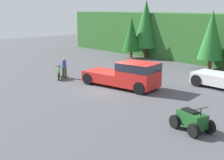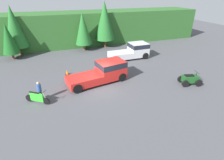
{
  "view_description": "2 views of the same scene",
  "coord_description": "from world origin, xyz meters",
  "px_view_note": "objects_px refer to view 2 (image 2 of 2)",
  "views": [
    {
      "loc": [
        16.17,
        -14.7,
        5.81
      ],
      "look_at": [
        0.82,
        -0.76,
        0.95
      ],
      "focal_mm": 50.0,
      "sensor_mm": 36.0,
      "label": 1
    },
    {
      "loc": [
        -3.91,
        -14.14,
        8.28
      ],
      "look_at": [
        0.82,
        -0.76,
        0.95
      ],
      "focal_mm": 28.0,
      "sensor_mm": 36.0,
      "label": 2
    }
  ],
  "objects_px": {
    "pickup_truck_red": "(103,72)",
    "rider_person": "(39,90)",
    "quad_atv": "(190,79)",
    "dirt_bike": "(37,98)",
    "pickup_truck_second": "(133,51)",
    "traffic_cone": "(67,72)"
  },
  "relations": [
    {
      "from": "dirt_bike",
      "to": "rider_person",
      "type": "distance_m",
      "value": 0.63
    },
    {
      "from": "pickup_truck_second",
      "to": "traffic_cone",
      "type": "relative_size",
      "value": 9.6
    },
    {
      "from": "rider_person",
      "to": "dirt_bike",
      "type": "bearing_deg",
      "value": -95.25
    },
    {
      "from": "quad_atv",
      "to": "traffic_cone",
      "type": "bearing_deg",
      "value": 164.38
    },
    {
      "from": "pickup_truck_red",
      "to": "traffic_cone",
      "type": "height_order",
      "value": "pickup_truck_red"
    },
    {
      "from": "rider_person",
      "to": "quad_atv",
      "type": "bearing_deg",
      "value": 21.22
    },
    {
      "from": "pickup_truck_red",
      "to": "dirt_bike",
      "type": "height_order",
      "value": "pickup_truck_red"
    },
    {
      "from": "dirt_bike",
      "to": "rider_person",
      "type": "bearing_deg",
      "value": 90.43
    },
    {
      "from": "pickup_truck_red",
      "to": "pickup_truck_second",
      "type": "height_order",
      "value": "same"
    },
    {
      "from": "traffic_cone",
      "to": "quad_atv",
      "type": "bearing_deg",
      "value": -29.61
    },
    {
      "from": "quad_atv",
      "to": "rider_person",
      "type": "distance_m",
      "value": 13.88
    },
    {
      "from": "quad_atv",
      "to": "rider_person",
      "type": "bearing_deg",
      "value": -173.96
    },
    {
      "from": "pickup_truck_red",
      "to": "quad_atv",
      "type": "height_order",
      "value": "pickup_truck_red"
    },
    {
      "from": "quad_atv",
      "to": "dirt_bike",
      "type": "bearing_deg",
      "value": -172.32
    },
    {
      "from": "dirt_bike",
      "to": "traffic_cone",
      "type": "distance_m",
      "value": 5.58
    },
    {
      "from": "rider_person",
      "to": "pickup_truck_second",
      "type": "bearing_deg",
      "value": 59.18
    },
    {
      "from": "pickup_truck_red",
      "to": "quad_atv",
      "type": "relative_size",
      "value": 2.79
    },
    {
      "from": "pickup_truck_red",
      "to": "rider_person",
      "type": "relative_size",
      "value": 3.58
    },
    {
      "from": "pickup_truck_red",
      "to": "pickup_truck_second",
      "type": "relative_size",
      "value": 1.16
    },
    {
      "from": "dirt_bike",
      "to": "rider_person",
      "type": "xyz_separation_m",
      "value": [
        0.25,
        0.37,
        0.45
      ]
    },
    {
      "from": "dirt_bike",
      "to": "quad_atv",
      "type": "xyz_separation_m",
      "value": [
        14.0,
        -1.55,
        0.03
      ]
    },
    {
      "from": "quad_atv",
      "to": "pickup_truck_second",
      "type": "bearing_deg",
      "value": 117.13
    }
  ]
}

